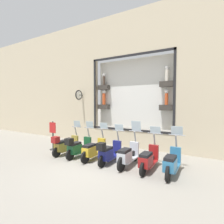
# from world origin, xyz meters

# --- Properties ---
(ground_plane) EXTENTS (120.00, 120.00, 0.00)m
(ground_plane) POSITION_xyz_m (0.00, 0.00, 0.00)
(ground_plane) COLOR gray
(building_facade) EXTENTS (1.23, 36.00, 7.45)m
(building_facade) POSITION_xyz_m (3.60, 0.00, 3.77)
(building_facade) COLOR beige
(building_facade) RESTS_ON ground_plane
(scooter_teal_0) EXTENTS (1.80, 0.61, 1.59)m
(scooter_teal_0) POSITION_xyz_m (0.68, -2.81, 0.43)
(scooter_teal_0) COLOR black
(scooter_teal_0) RESTS_ON ground_plane
(scooter_red_1) EXTENTS (1.80, 0.61, 1.52)m
(scooter_red_1) POSITION_xyz_m (0.68, -1.99, 0.42)
(scooter_red_1) COLOR black
(scooter_red_1) RESTS_ON ground_plane
(scooter_silver_2) EXTENTS (1.81, 0.60, 1.70)m
(scooter_silver_2) POSITION_xyz_m (0.69, -1.17, 0.44)
(scooter_silver_2) COLOR black
(scooter_silver_2) RESTS_ON ground_plane
(scooter_navy_3) EXTENTS (1.79, 0.60, 1.52)m
(scooter_navy_3) POSITION_xyz_m (0.61, -0.35, 0.46)
(scooter_navy_3) COLOR black
(scooter_navy_3) RESTS_ON ground_plane
(scooter_yellow_4) EXTENTS (1.80, 0.60, 1.54)m
(scooter_yellow_4) POSITION_xyz_m (0.68, 0.47, 0.43)
(scooter_yellow_4) COLOR black
(scooter_yellow_4) RESTS_ON ground_plane
(scooter_green_5) EXTENTS (1.79, 0.60, 1.56)m
(scooter_green_5) POSITION_xyz_m (0.61, 1.30, 0.46)
(scooter_green_5) COLOR black
(scooter_green_5) RESTS_ON ground_plane
(scooter_olive_6) EXTENTS (1.79, 0.61, 1.55)m
(scooter_olive_6) POSITION_xyz_m (0.61, 2.12, 0.45)
(scooter_olive_6) COLOR black
(scooter_olive_6) RESTS_ON ground_plane
(shop_sign_post) EXTENTS (0.36, 0.45, 1.50)m
(shop_sign_post) POSITION_xyz_m (0.93, 3.29, 0.80)
(shop_sign_post) COLOR #232326
(shop_sign_post) RESTS_ON ground_plane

